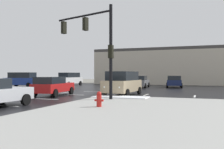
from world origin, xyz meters
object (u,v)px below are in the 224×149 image
at_px(sedan_red, 53,86).
at_px(suv_tan, 123,83).
at_px(sedan_grey, 140,81).
at_px(suv_white, 69,79).
at_px(sedan_navy, 174,81).
at_px(fire_hydrant, 99,99).
at_px(suv_blue, 22,79).
at_px(traffic_signal_mast, 95,38).

distance_m(sedan_red, suv_tan, 5.87).
relative_size(sedan_red, sedan_grey, 1.01).
height_order(sedan_red, suv_white, suv_white).
bearing_deg(suv_white, sedan_red, 30.81).
relative_size(sedan_navy, suv_tan, 0.95).
distance_m(fire_hydrant, suv_blue, 24.44).
relative_size(sedan_navy, sedan_grey, 1.01).
xyz_separation_m(fire_hydrant, suv_blue, (-18.43, 16.05, 0.55)).
distance_m(suv_white, sedan_navy, 16.32).
height_order(suv_white, suv_tan, same).
bearing_deg(suv_tan, fire_hydrant, 12.12).
relative_size(sedan_red, suv_blue, 0.94).
distance_m(fire_hydrant, sedan_grey, 20.39).
relative_size(fire_hydrant, suv_blue, 0.16).
xyz_separation_m(fire_hydrant, sedan_navy, (1.45, 22.08, 0.32)).
height_order(suv_blue, sedan_grey, suv_blue).
bearing_deg(traffic_signal_mast, sedan_red, -2.15).
xyz_separation_m(suv_white, suv_blue, (-3.58, -6.71, 0.00)).
relative_size(traffic_signal_mast, sedan_red, 1.37).
xyz_separation_m(sedan_grey, suv_tan, (1.40, -11.93, 0.24)).
bearing_deg(suv_blue, suv_tan, -30.64).
distance_m(traffic_signal_mast, suv_blue, 20.38).
distance_m(suv_blue, suv_tan, 18.76).
bearing_deg(sedan_navy, sedan_grey, 107.42).
xyz_separation_m(sedan_navy, sedan_grey, (-4.20, -1.88, 0.00)).
xyz_separation_m(suv_blue, sedan_navy, (19.88, 6.03, -0.24)).
bearing_deg(sedan_red, sedan_navy, -32.70).
bearing_deg(traffic_signal_mast, suv_blue, -18.50).
bearing_deg(suv_tan, sedan_grey, -170.52).
relative_size(sedan_grey, suv_tan, 0.94).
height_order(traffic_signal_mast, sedan_navy, traffic_signal_mast).
relative_size(sedan_red, suv_tan, 0.95).
xyz_separation_m(fire_hydrant, suv_tan, (-1.36, 8.27, 0.55)).
height_order(traffic_signal_mast, suv_tan, traffic_signal_mast).
bearing_deg(suv_tan, suv_white, -134.23).
bearing_deg(fire_hydrant, sedan_red, 138.75).
bearing_deg(fire_hydrant, sedan_grey, 97.76).
bearing_deg(sedan_grey, traffic_signal_mast, 178.32).
distance_m(traffic_signal_mast, suv_tan, 5.24).
xyz_separation_m(sedan_red, suv_tan, (5.36, 2.38, 0.24)).
distance_m(traffic_signal_mast, suv_white, 22.69).
distance_m(fire_hydrant, sedan_navy, 22.13).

